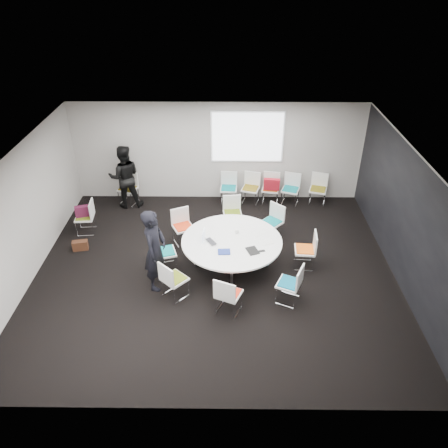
{
  "coord_description": "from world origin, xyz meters",
  "views": [
    {
      "loc": [
        0.29,
        -7.78,
        6.15
      ],
      "look_at": [
        0.2,
        0.4,
        1.0
      ],
      "focal_mm": 35.0,
      "sensor_mm": 36.0,
      "label": 1
    }
  ],
  "objects_px": {
    "chair_ring_e": "(165,258)",
    "person_main": "(155,250)",
    "chair_back_a": "(229,194)",
    "chair_ring_f": "(174,286)",
    "conference_table": "(232,247)",
    "person_back": "(125,177)",
    "chair_ring_g": "(228,301)",
    "chair_back_c": "(270,194)",
    "chair_person_back": "(129,194)",
    "brown_bag": "(80,245)",
    "chair_back_b": "(250,194)",
    "chair_ring_c": "(232,219)",
    "maroon_bag": "(83,211)",
    "laptop": "(213,241)",
    "chair_ring_h": "(289,290)",
    "chair_ring_a": "(305,256)",
    "chair_spare_left": "(86,223)",
    "cup": "(237,232)",
    "chair_back_d": "(290,195)",
    "chair_back_e": "(317,195)",
    "chair_ring_b": "(272,228)",
    "chair_ring_d": "(183,233)"
  },
  "relations": [
    {
      "from": "chair_ring_c",
      "to": "chair_ring_g",
      "type": "height_order",
      "value": "same"
    },
    {
      "from": "chair_ring_g",
      "to": "chair_back_d",
      "type": "bearing_deg",
      "value": 92.13
    },
    {
      "from": "maroon_bag",
      "to": "chair_ring_b",
      "type": "bearing_deg",
      "value": -2.29
    },
    {
      "from": "chair_back_a",
      "to": "chair_ring_f",
      "type": "bearing_deg",
      "value": 77.77
    },
    {
      "from": "chair_back_b",
      "to": "cup",
      "type": "bearing_deg",
      "value": 97.05
    },
    {
      "from": "chair_ring_f",
      "to": "chair_back_b",
      "type": "distance_m",
      "value": 4.37
    },
    {
      "from": "chair_ring_e",
      "to": "person_back",
      "type": "bearing_deg",
      "value": -171.28
    },
    {
      "from": "chair_back_e",
      "to": "chair_person_back",
      "type": "xyz_separation_m",
      "value": [
        -5.35,
        0.0,
        0.0
      ]
    },
    {
      "from": "person_back",
      "to": "chair_back_b",
      "type": "bearing_deg",
      "value": 172.77
    },
    {
      "from": "chair_person_back",
      "to": "brown_bag",
      "type": "height_order",
      "value": "chair_person_back"
    },
    {
      "from": "chair_back_d",
      "to": "chair_person_back",
      "type": "height_order",
      "value": "same"
    },
    {
      "from": "chair_ring_f",
      "to": "brown_bag",
      "type": "height_order",
      "value": "chair_ring_f"
    },
    {
      "from": "chair_ring_e",
      "to": "chair_ring_f",
      "type": "xyz_separation_m",
      "value": [
        0.31,
        -0.93,
        0.0
      ]
    },
    {
      "from": "chair_ring_e",
      "to": "person_main",
      "type": "bearing_deg",
      "value": -26.67
    },
    {
      "from": "chair_back_e",
      "to": "brown_bag",
      "type": "distance_m",
      "value": 6.51
    },
    {
      "from": "chair_ring_a",
      "to": "laptop",
      "type": "relative_size",
      "value": 2.82
    },
    {
      "from": "chair_ring_f",
      "to": "chair_ring_g",
      "type": "relative_size",
      "value": 1.0
    },
    {
      "from": "conference_table",
      "to": "chair_spare_left",
      "type": "bearing_deg",
      "value": 159.07
    },
    {
      "from": "chair_ring_f",
      "to": "chair_ring_h",
      "type": "height_order",
      "value": "same"
    },
    {
      "from": "conference_table",
      "to": "person_back",
      "type": "height_order",
      "value": "person_back"
    },
    {
      "from": "chair_back_b",
      "to": "chair_back_a",
      "type": "bearing_deg",
      "value": 16.07
    },
    {
      "from": "chair_ring_g",
      "to": "chair_ring_e",
      "type": "bearing_deg",
      "value": 159.46
    },
    {
      "from": "chair_ring_c",
      "to": "chair_back_c",
      "type": "distance_m",
      "value": 1.76
    },
    {
      "from": "person_main",
      "to": "laptop",
      "type": "distance_m",
      "value": 1.32
    },
    {
      "from": "chair_ring_h",
      "to": "chair_ring_c",
      "type": "bearing_deg",
      "value": 47.13
    },
    {
      "from": "chair_back_e",
      "to": "chair_spare_left",
      "type": "height_order",
      "value": "same"
    },
    {
      "from": "chair_ring_a",
      "to": "laptop",
      "type": "xyz_separation_m",
      "value": [
        -2.07,
        -0.1,
        0.47
      ]
    },
    {
      "from": "chair_ring_d",
      "to": "chair_back_c",
      "type": "height_order",
      "value": "same"
    },
    {
      "from": "chair_ring_h",
      "to": "laptop",
      "type": "distance_m",
      "value": 1.96
    },
    {
      "from": "chair_person_back",
      "to": "chair_ring_f",
      "type": "bearing_deg",
      "value": 133.62
    },
    {
      "from": "cup",
      "to": "chair_ring_d",
      "type": "bearing_deg",
      "value": 151.91
    },
    {
      "from": "chair_ring_a",
      "to": "chair_ring_f",
      "type": "bearing_deg",
      "value": 115.0
    },
    {
      "from": "chair_back_b",
      "to": "person_back",
      "type": "distance_m",
      "value": 3.52
    },
    {
      "from": "chair_back_c",
      "to": "chair_back_e",
      "type": "height_order",
      "value": "same"
    },
    {
      "from": "chair_ring_h",
      "to": "maroon_bag",
      "type": "distance_m",
      "value": 5.5
    },
    {
      "from": "chair_ring_g",
      "to": "person_main",
      "type": "xyz_separation_m",
      "value": [
        -1.51,
        0.8,
        0.64
      ]
    },
    {
      "from": "chair_ring_c",
      "to": "chair_spare_left",
      "type": "xyz_separation_m",
      "value": [
        -3.71,
        -0.2,
        0.0
      ]
    },
    {
      "from": "chair_ring_f",
      "to": "chair_back_c",
      "type": "xyz_separation_m",
      "value": [
        2.29,
        4.01,
        0.0
      ]
    },
    {
      "from": "chair_ring_c",
      "to": "chair_back_a",
      "type": "bearing_deg",
      "value": -91.92
    },
    {
      "from": "conference_table",
      "to": "chair_ring_h",
      "type": "bearing_deg",
      "value": -44.16
    },
    {
      "from": "cup",
      "to": "chair_ring_e",
      "type": "bearing_deg",
      "value": -167.55
    },
    {
      "from": "chair_ring_c",
      "to": "maroon_bag",
      "type": "height_order",
      "value": "chair_ring_c"
    },
    {
      "from": "chair_spare_left",
      "to": "cup",
      "type": "height_order",
      "value": "chair_spare_left"
    },
    {
      "from": "conference_table",
      "to": "chair_spare_left",
      "type": "height_order",
      "value": "chair_spare_left"
    },
    {
      "from": "chair_back_e",
      "to": "chair_ring_f",
      "type": "bearing_deg",
      "value": 64.16
    },
    {
      "from": "chair_back_c",
      "to": "chair_ring_g",
      "type": "bearing_deg",
      "value": 85.62
    },
    {
      "from": "chair_ring_f",
      "to": "laptop",
      "type": "height_order",
      "value": "chair_ring_f"
    },
    {
      "from": "conference_table",
      "to": "chair_ring_g",
      "type": "height_order",
      "value": "chair_ring_g"
    },
    {
      "from": "chair_ring_e",
      "to": "chair_back_b",
      "type": "distance_m",
      "value": 3.69
    },
    {
      "from": "chair_ring_e",
      "to": "laptop",
      "type": "xyz_separation_m",
      "value": [
        1.08,
        0.02,
        0.47
      ]
    }
  ]
}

